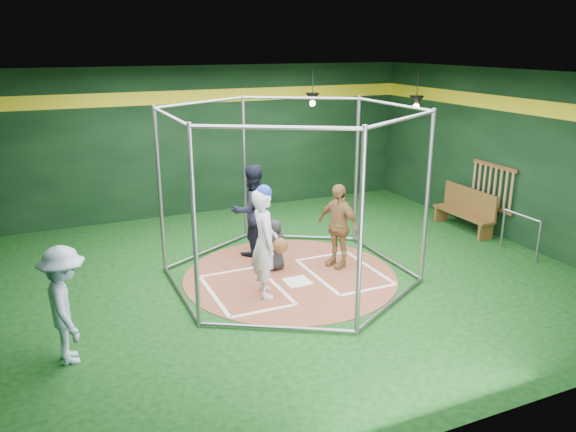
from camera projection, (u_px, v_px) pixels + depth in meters
name	position (u px, v px, depth m)	size (l,w,h in m)	color
room_shell	(290.00, 181.00, 9.52)	(10.10, 9.10, 3.53)	#0B340D
clay_disc	(290.00, 276.00, 10.04)	(3.80, 3.80, 0.01)	brown
home_plate	(297.00, 281.00, 9.77)	(0.43, 0.43, 0.01)	white
batter_box_left	(245.00, 290.00, 9.45)	(1.17, 1.77, 0.01)	white
batter_box_right	(344.00, 272.00, 10.19)	(1.17, 1.77, 0.01)	white
batting_cage	(290.00, 195.00, 9.59)	(4.05, 4.67, 3.00)	gray
bat_rack	(492.00, 186.00, 12.00)	(0.07, 1.25, 0.98)	brown
pendant_lamp_near	(312.00, 98.00, 13.22)	(0.34, 0.34, 0.90)	black
pendant_lamp_far	(416.00, 101.00, 12.53)	(0.34, 0.34, 0.90)	black
batter_figure	(264.00, 241.00, 9.03)	(0.54, 0.72, 1.87)	silver
visitor_leopard	(338.00, 226.00, 10.26)	(0.92, 0.38, 1.57)	tan
catcher_figure	(276.00, 245.00, 10.16)	(0.46, 0.54, 0.94)	black
umpire	(252.00, 210.00, 10.80)	(0.87, 0.68, 1.79)	black
bystander_blue	(66.00, 305.00, 7.17)	(1.02, 0.59, 1.58)	#A7C3DE
dugout_bench	(466.00, 209.00, 12.38)	(0.38, 1.61, 0.94)	brown
steel_railing	(521.00, 228.00, 10.91)	(0.05, 0.96, 0.82)	gray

